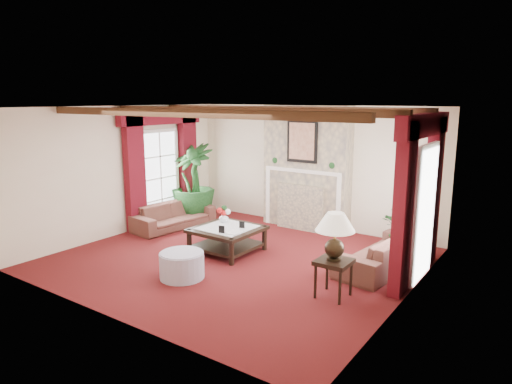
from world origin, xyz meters
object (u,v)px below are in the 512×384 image
Objects in this scene: coffee_table at (227,240)px; potted_palm at (193,199)px; ottoman at (182,265)px; side_table at (333,278)px; sofa_left at (174,211)px; sofa_right at (383,246)px.

potted_palm is at bearing 147.64° from coffee_table.
potted_palm is 3.67m from ottoman.
ottoman is (0.19, -1.42, -0.03)m from coffee_table.
side_table is at bearing -24.37° from potted_palm.
sofa_left is 4.71m from sofa_right.
ottoman is at bearing -162.47° from side_table.
side_table is at bearing 17.53° from ottoman.
sofa_right is at bearing -6.86° from potted_palm.
coffee_table reaches higher than ottoman.
sofa_left is 4.70m from side_table.
ottoman is at bearing -81.40° from coffee_table.
sofa_right is 2.82m from coffee_table.
sofa_right is 3.37m from ottoman.
coffee_table is at bearing -100.32° from sofa_left.
sofa_right reaches higher than side_table.
side_table reaches higher than ottoman.
ottoman is (2.32, -2.83, -0.30)m from potted_palm.
coffee_table is 1.60× the size of ottoman.
side_table is (2.50, -0.69, 0.05)m from coffee_table.
potted_palm is 5.09m from side_table.
sofa_left is 1.07× the size of potted_palm.
sofa_left reaches higher than coffee_table.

